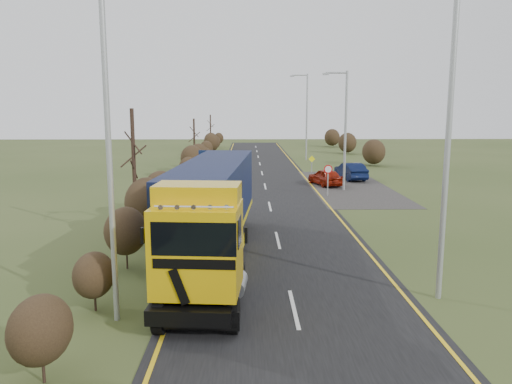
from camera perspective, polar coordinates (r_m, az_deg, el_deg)
The scene contains 14 objects.
ground at distance 19.40m, azimuth 3.24°, elevation -8.65°, with size 160.00×160.00×0.00m, color #36441D.
road at distance 29.05m, azimuth 1.77°, elevation -2.45°, with size 8.00×120.00×0.02m, color black.
layby at distance 39.65m, azimuth 10.48°, elevation 0.64°, with size 6.00×18.00×0.02m, color #2A2825.
lane_markings at distance 28.74m, azimuth 1.80°, elevation -2.54°, with size 7.52×116.00×0.01m.
hedgerow at distance 27.03m, azimuth -10.79°, elevation -0.05°, with size 2.24×102.04×6.05m.
lorry at distance 19.69m, azimuth -5.05°, elevation -1.61°, with size 3.32×14.41×3.97m.
car_red_hatchback at distance 39.86m, azimuth 7.93°, elevation 1.70°, with size 1.56×3.87×1.32m, color maroon.
car_blue_sedan at distance 43.40m, azimuth 10.77°, elevation 2.35°, with size 1.53×4.39×1.45m, color black.
streetlight_near at distance 16.38m, azimuth 20.75°, elevation 7.48°, with size 2.15×0.20×10.17m.
streetlight_mid at distance 37.26m, azimuth 10.04°, elevation 7.47°, with size 1.85×0.18×8.70m.
streetlight_far at distance 59.01m, azimuth 5.70°, elevation 9.00°, with size 2.11×0.20×9.95m.
left_pole at distance 14.27m, azimuth -16.44°, elevation 4.00°, with size 0.16×0.16×9.55m, color #A1A5A7.
speed_sign at distance 34.88m, azimuth 8.23°, elevation 1.99°, with size 0.60×0.10×2.18m.
warning_board at distance 47.32m, azimuth 6.39°, elevation 3.35°, with size 0.63×0.11×1.64m.
Camera 1 is at (-1.42, -18.37, 6.07)m, focal length 35.00 mm.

